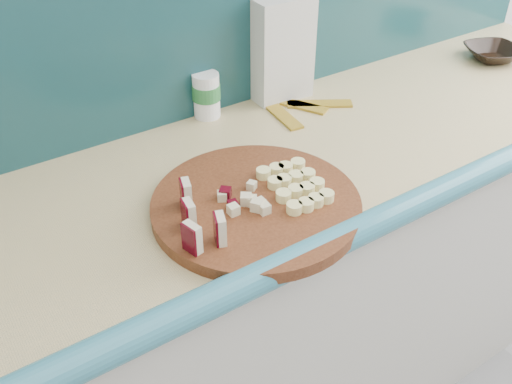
% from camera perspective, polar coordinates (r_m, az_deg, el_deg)
% --- Properties ---
extents(kitchen_counter, '(2.20, 0.63, 0.91)m').
position_cam_1_polar(kitchen_counter, '(1.63, 4.21, -9.19)').
color(kitchen_counter, beige).
rests_on(kitchen_counter, ground).
extents(backsplash, '(2.20, 0.02, 0.50)m').
position_cam_1_polar(backsplash, '(1.46, -1.74, 17.99)').
color(backsplash, teal).
rests_on(backsplash, kitchen_counter).
extents(cutting_board, '(0.47, 0.47, 0.03)m').
position_cam_1_polar(cutting_board, '(1.13, 0.00, -1.35)').
color(cutting_board, '#451F0E').
rests_on(cutting_board, kitchen_counter).
extents(apple_wedges, '(0.08, 0.16, 0.06)m').
position_cam_1_polar(apple_wedges, '(1.04, -5.99, -2.64)').
color(apple_wedges, beige).
rests_on(apple_wedges, cutting_board).
extents(apple_chunks, '(0.06, 0.07, 0.02)m').
position_cam_1_polar(apple_chunks, '(1.11, -1.19, -0.77)').
color(apple_chunks, beige).
rests_on(apple_chunks, cutting_board).
extents(banana_slices, '(0.12, 0.17, 0.02)m').
position_cam_1_polar(banana_slices, '(1.15, 4.01, 0.72)').
color(banana_slices, '#F6ED96').
rests_on(banana_slices, cutting_board).
extents(brown_bowl, '(0.21, 0.21, 0.04)m').
position_cam_1_polar(brown_bowl, '(1.93, 22.62, 12.69)').
color(brown_bowl, black).
rests_on(brown_bowl, kitchen_counter).
extents(flour_bag, '(0.16, 0.12, 0.27)m').
position_cam_1_polar(flour_bag, '(1.53, 2.29, 14.25)').
color(flour_bag, silver).
rests_on(flour_bag, kitchen_counter).
extents(canister, '(0.07, 0.07, 0.12)m').
position_cam_1_polar(canister, '(1.45, -4.99, 9.70)').
color(canister, white).
rests_on(canister, kitchen_counter).
extents(banana_peel, '(0.23, 0.19, 0.01)m').
position_cam_1_polar(banana_peel, '(1.51, 4.32, 8.44)').
color(banana_peel, '#B68D23').
rests_on(banana_peel, kitchen_counter).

